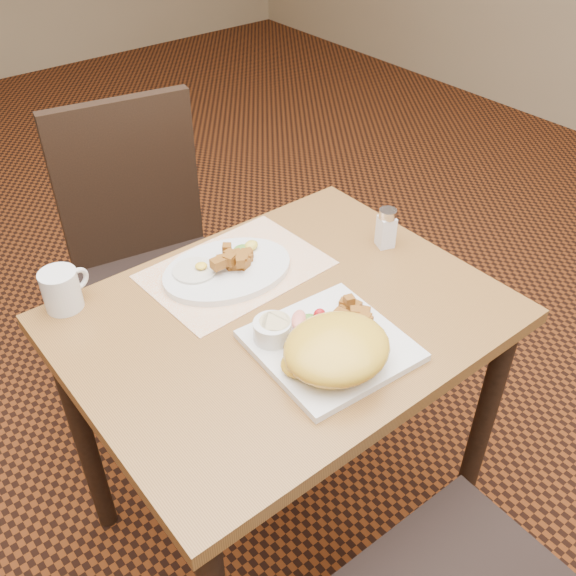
# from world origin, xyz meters

# --- Properties ---
(ground) EXTENTS (8.00, 8.00, 0.00)m
(ground) POSITION_xyz_m (0.00, 0.00, 0.00)
(ground) COLOR black
(ground) RESTS_ON ground
(table) EXTENTS (0.90, 0.70, 0.75)m
(table) POSITION_xyz_m (0.00, 0.00, 0.64)
(table) COLOR brown
(table) RESTS_ON ground
(chair_far) EXTENTS (0.49, 0.50, 0.97)m
(chair_far) POSITION_xyz_m (0.02, 0.67, 0.54)
(chair_far) COLOR black
(chair_far) RESTS_ON ground
(placemat) EXTENTS (0.41, 0.30, 0.00)m
(placemat) POSITION_xyz_m (0.01, 0.19, 0.75)
(placemat) COLOR white
(placemat) RESTS_ON table
(plate_square) EXTENTS (0.30, 0.30, 0.02)m
(plate_square) POSITION_xyz_m (0.00, -0.14, 0.76)
(plate_square) COLOR silver
(plate_square) RESTS_ON table
(plate_oval) EXTENTS (0.33, 0.27, 0.02)m
(plate_oval) POSITION_xyz_m (-0.01, 0.19, 0.76)
(plate_oval) COLOR silver
(plate_oval) RESTS_ON placemat
(hollandaise_mound) EXTENTS (0.21, 0.19, 0.08)m
(hollandaise_mound) POSITION_xyz_m (-0.03, -0.19, 0.80)
(hollandaise_mound) COLOR gold
(hollandaise_mound) RESTS_ON plate_square
(ramekin) EXTENTS (0.08, 0.08, 0.04)m
(ramekin) POSITION_xyz_m (-0.08, -0.06, 0.79)
(ramekin) COLOR silver
(ramekin) RESTS_ON plate_square
(garnish_sq) EXTENTS (0.09, 0.06, 0.03)m
(garnish_sq) POSITION_xyz_m (0.00, -0.06, 0.78)
(garnish_sq) COLOR #387223
(garnish_sq) RESTS_ON plate_square
(fried_egg) EXTENTS (0.10, 0.10, 0.02)m
(fried_egg) POSITION_xyz_m (-0.08, 0.22, 0.77)
(fried_egg) COLOR white
(fried_egg) RESTS_ON plate_oval
(garnish_ov) EXTENTS (0.07, 0.04, 0.02)m
(garnish_ov) POSITION_xyz_m (0.06, 0.22, 0.78)
(garnish_ov) COLOR #387223
(garnish_ov) RESTS_ON plate_oval
(salt_shaker) EXTENTS (0.05, 0.05, 0.10)m
(salt_shaker) POSITION_xyz_m (0.35, 0.05, 0.80)
(salt_shaker) COLOR white
(salt_shaker) RESTS_ON table
(coffee_mug) EXTENTS (0.11, 0.08, 0.09)m
(coffee_mug) POSITION_xyz_m (-0.35, 0.31, 0.80)
(coffee_mug) COLOR silver
(coffee_mug) RESTS_ON table
(home_fries_sq) EXTENTS (0.11, 0.12, 0.04)m
(home_fries_sq) POSITION_xyz_m (0.08, -0.13, 0.78)
(home_fries_sq) COLOR #965818
(home_fries_sq) RESTS_ON plate_square
(home_fries_ov) EXTENTS (0.12, 0.09, 0.04)m
(home_fries_ov) POSITION_xyz_m (0.01, 0.18, 0.79)
(home_fries_ov) COLOR #965818
(home_fries_ov) RESTS_ON plate_oval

